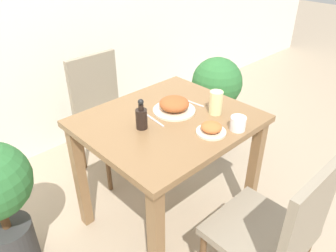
# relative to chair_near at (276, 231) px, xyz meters

# --- Properties ---
(ground_plane) EXTENTS (16.00, 16.00, 0.00)m
(ground_plane) POSITION_rel_chair_near_xyz_m (0.03, 0.73, -0.51)
(ground_plane) COLOR tan
(dining_table) EXTENTS (0.91, 0.79, 0.77)m
(dining_table) POSITION_rel_chair_near_xyz_m (0.03, 0.73, 0.13)
(dining_table) COLOR olive
(dining_table) RESTS_ON ground_plane
(chair_near) EXTENTS (0.42, 0.42, 0.90)m
(chair_near) POSITION_rel_chair_near_xyz_m (0.00, 0.00, 0.00)
(chair_near) COLOR gray
(chair_near) RESTS_ON ground_plane
(chair_far) EXTENTS (0.42, 0.42, 0.90)m
(chair_far) POSITION_rel_chair_near_xyz_m (0.10, 1.50, 0.00)
(chair_far) COLOR gray
(chair_far) RESTS_ON ground_plane
(food_plate) EXTENTS (0.24, 0.24, 0.08)m
(food_plate) POSITION_rel_chair_near_xyz_m (0.11, 0.77, 0.30)
(food_plate) COLOR beige
(food_plate) RESTS_ON dining_table
(side_plate) EXTENTS (0.15, 0.15, 0.06)m
(side_plate) POSITION_rel_chair_near_xyz_m (0.09, 0.47, 0.29)
(side_plate) COLOR beige
(side_plate) RESTS_ON dining_table
(drink_cup) EXTENTS (0.08, 0.08, 0.07)m
(drink_cup) POSITION_rel_chair_near_xyz_m (0.21, 0.40, 0.30)
(drink_cup) COLOR white
(drink_cup) RESTS_ON dining_table
(juice_glass) EXTENTS (0.07, 0.07, 0.13)m
(juice_glass) POSITION_rel_chair_near_xyz_m (0.26, 0.59, 0.33)
(juice_glass) COLOR beige
(juice_glass) RESTS_ON dining_table
(sauce_bottle) EXTENTS (0.06, 0.06, 0.17)m
(sauce_bottle) POSITION_rel_chair_near_xyz_m (-0.14, 0.76, 0.33)
(sauce_bottle) COLOR black
(sauce_bottle) RESTS_ON dining_table
(fork_utensil) EXTENTS (0.03, 0.17, 0.00)m
(fork_utensil) POSITION_rel_chair_near_xyz_m (-0.04, 0.77, 0.27)
(fork_utensil) COLOR silver
(fork_utensil) RESTS_ON dining_table
(spoon_utensil) EXTENTS (0.03, 0.17, 0.00)m
(spoon_utensil) POSITION_rel_chair_near_xyz_m (0.27, 0.77, 0.27)
(spoon_utensil) COLOR silver
(spoon_utensil) RESTS_ON dining_table
(potted_plant_right) EXTENTS (0.40, 0.40, 0.82)m
(potted_plant_right) POSITION_rel_chair_near_xyz_m (0.89, 1.07, -0.01)
(potted_plant_right) COLOR #333333
(potted_plant_right) RESTS_ON ground_plane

